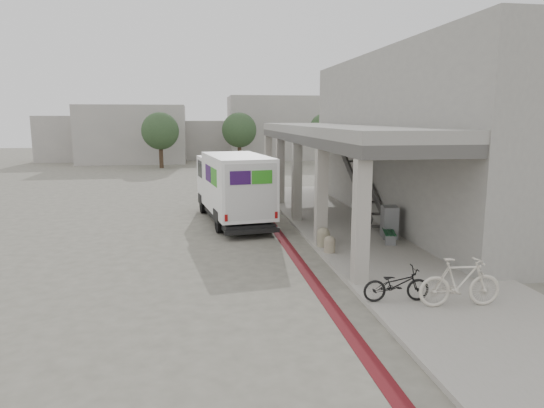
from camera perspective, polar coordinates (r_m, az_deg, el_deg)
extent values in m
plane|color=#635F55|center=(15.80, -1.27, -5.79)|extent=(120.00, 120.00, 0.00)
cube|color=#5A1217|center=(17.86, 1.06, -3.90)|extent=(0.35, 40.00, 0.01)
cube|color=gray|center=(16.77, 12.46, -4.88)|extent=(4.40, 28.00, 0.12)
cube|color=gray|center=(21.70, 16.79, 7.50)|extent=(4.30, 17.00, 7.00)
cube|color=#4D4B48|center=(20.37, 7.15, 7.71)|extent=(3.40, 16.90, 0.35)
cube|color=gray|center=(20.36, 7.17, 8.69)|extent=(3.40, 16.90, 0.35)
cube|color=#999691|center=(49.45, -16.02, 7.92)|extent=(10.00, 6.00, 5.50)
cube|color=#999691|center=(53.12, -7.88, 7.53)|extent=(8.00, 6.00, 4.00)
cube|color=#999691|center=(51.70, 0.00, 8.94)|extent=(9.00, 6.00, 6.50)
cube|color=#999691|center=(53.46, -22.05, 7.17)|extent=(7.00, 5.00, 4.50)
cylinder|color=#38281C|center=(43.28, -12.92, 5.73)|extent=(0.36, 0.36, 2.40)
sphere|color=#253B22|center=(43.18, -13.02, 8.38)|extent=(3.20, 3.20, 3.20)
cylinder|color=#38281C|center=(45.35, -3.84, 6.15)|extent=(0.36, 0.36, 2.40)
sphere|color=#253B22|center=(45.25, -3.87, 8.68)|extent=(3.20, 3.20, 3.20)
cylinder|color=#38281C|center=(45.78, 6.36, 6.15)|extent=(0.36, 0.36, 2.40)
sphere|color=#253B22|center=(45.68, 6.41, 8.65)|extent=(3.20, 3.20, 3.20)
cube|color=black|center=(20.45, -4.56, -1.13)|extent=(2.67, 6.36, 0.26)
cube|color=white|center=(19.46, -4.12, 2.38)|extent=(2.72, 4.83, 2.29)
cube|color=white|center=(22.43, -5.82, 3.05)|extent=(2.32, 1.95, 2.03)
cube|color=white|center=(23.44, -6.22, 1.49)|extent=(1.99, 0.79, 0.71)
cube|color=black|center=(23.07, -6.18, 4.45)|extent=(1.98, 0.69, 0.93)
cube|color=black|center=(17.44, -2.35, -3.22)|extent=(2.04, 0.49, 0.16)
cube|color=#331253|center=(19.82, -7.53, 3.62)|extent=(0.18, 1.23, 0.66)
cube|color=#319620|center=(18.52, -6.87, 3.18)|extent=(0.18, 1.23, 0.66)
cube|color=#331253|center=(17.06, -3.74, 3.09)|extent=(0.75, 0.13, 0.48)
cube|color=#319620|center=(17.26, -1.17, 3.18)|extent=(0.75, 0.13, 0.48)
cylinder|color=black|center=(22.50, -8.10, -0.05)|extent=(0.35, 0.82, 0.79)
cylinder|color=black|center=(22.84, -3.51, 0.19)|extent=(0.35, 0.82, 0.79)
cylinder|color=black|center=(18.57, -6.21, -2.17)|extent=(0.35, 0.82, 0.79)
cylinder|color=black|center=(18.99, -0.70, -1.84)|extent=(0.35, 0.82, 0.79)
cube|color=slate|center=(16.70, 13.78, -4.17)|extent=(0.35, 0.16, 0.34)
cube|color=slate|center=(18.02, 13.24, -3.11)|extent=(0.35, 0.16, 0.34)
cube|color=#133B20|center=(17.30, 13.11, -3.00)|extent=(0.53, 1.60, 0.04)
cube|color=#133B20|center=(17.32, 13.52, -3.01)|extent=(0.53, 1.60, 0.04)
cube|color=#133B20|center=(17.33, 13.94, -3.01)|extent=(0.53, 1.60, 0.04)
cylinder|color=gray|center=(16.22, 6.07, -4.21)|extent=(0.42, 0.42, 0.42)
sphere|color=gray|center=(16.17, 6.08, -3.49)|extent=(0.42, 0.42, 0.42)
cylinder|color=gray|center=(15.53, 6.78, -5.01)|extent=(0.36, 0.36, 0.36)
sphere|color=gray|center=(15.48, 6.80, -4.37)|extent=(0.36, 0.36, 0.36)
cube|color=slate|center=(17.67, 13.64, -2.07)|extent=(0.62, 0.76, 1.14)
imported|color=black|center=(11.73, 14.42, -9.13)|extent=(1.59, 0.64, 0.82)
imported|color=beige|center=(11.80, 21.25, -8.57)|extent=(1.93, 0.67, 1.14)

